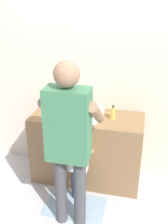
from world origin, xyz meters
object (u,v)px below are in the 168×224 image
(child_toddler, at_px, (78,160))
(toothbrush_cup, at_px, (60,109))
(adult_parent, at_px, (69,135))
(soap_bottle, at_px, (113,113))

(child_toddler, bearing_deg, toothbrush_cup, 127.73)
(child_toddler, relative_size, adult_parent, 0.52)
(toothbrush_cup, bearing_deg, child_toddler, -52.27)
(child_toddler, distance_m, adult_parent, 0.58)
(toothbrush_cup, distance_m, soap_bottle, 0.62)
(adult_parent, bearing_deg, soap_bottle, 68.61)
(toothbrush_cup, height_order, adult_parent, adult_parent)
(toothbrush_cup, relative_size, child_toddler, 0.24)
(soap_bottle, xyz_separation_m, adult_parent, (-0.29, -0.74, 0.08))
(soap_bottle, height_order, adult_parent, adult_parent)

